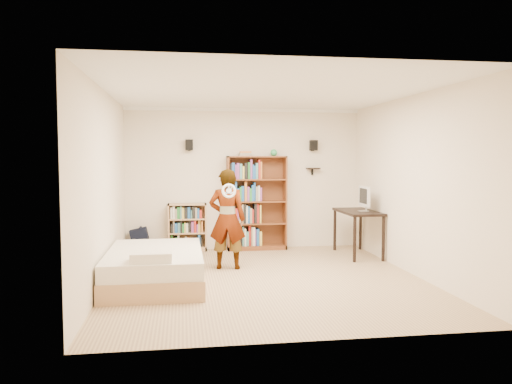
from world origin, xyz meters
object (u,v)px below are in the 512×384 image
(tall_bookshelf, at_px, (257,203))
(person, at_px, (227,219))
(low_bookshelf, at_px, (187,227))
(computer_desk, at_px, (358,233))
(daybed, at_px, (155,263))

(tall_bookshelf, height_order, person, tall_bookshelf)
(low_bookshelf, xyz_separation_m, computer_desk, (3.03, -0.89, -0.04))
(computer_desk, bearing_deg, person, -163.56)
(low_bookshelf, bearing_deg, person, -69.16)
(low_bookshelf, distance_m, daybed, 2.47)
(tall_bookshelf, bearing_deg, computer_desk, -26.75)
(computer_desk, xyz_separation_m, daybed, (-3.51, -1.52, -0.11))
(daybed, bearing_deg, tall_bookshelf, 53.06)
(daybed, distance_m, person, 1.44)
(low_bookshelf, relative_size, person, 0.57)
(low_bookshelf, bearing_deg, computer_desk, -16.42)
(person, bearing_deg, daybed, 47.06)
(tall_bookshelf, relative_size, person, 1.13)
(low_bookshelf, relative_size, daybed, 0.44)
(computer_desk, relative_size, daybed, 0.59)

